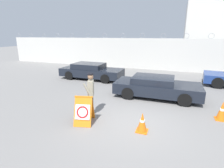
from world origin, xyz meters
The scene contains 9 objects.
ground_plane centered at (0.00, 0.00, 0.00)m, with size 90.00×90.00×0.00m, color gray.
perimeter_wall centered at (0.00, 11.15, 1.49)m, with size 36.00×0.30×3.43m.
building_block centered at (4.85, 15.52, 3.24)m, with size 6.01×5.67×6.47m.
barricade_sign centered at (-1.74, -0.77, 0.53)m, with size 0.84×0.97×1.08m.
security_guard centered at (-1.82, 0.00, 1.01)m, with size 0.36×0.69×1.80m.
traffic_cone_near centered at (3.26, 1.38, 0.38)m, with size 0.41×0.41×0.76m.
traffic_cone_mid centered at (0.47, -0.60, 0.35)m, with size 0.40×0.40×0.70m.
parked_car_front_coupe centered at (-4.70, 5.64, 0.61)m, with size 4.76×1.91×1.19m.
parked_car_rear_sedan centered at (0.47, 3.20, 0.59)m, with size 4.49×2.01×1.12m.
Camera 1 is at (1.41, -6.11, 3.29)m, focal length 28.00 mm.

